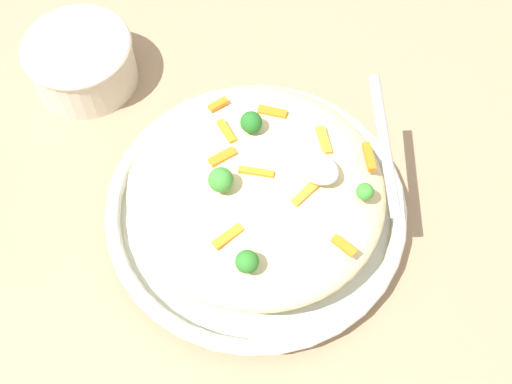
% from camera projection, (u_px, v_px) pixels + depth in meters
% --- Properties ---
extents(ground_plane, '(2.40, 2.40, 0.00)m').
position_uv_depth(ground_plane, '(256.00, 217.00, 0.78)').
color(ground_plane, '#9E7F60').
extents(serving_bowl, '(0.37, 0.37, 0.04)m').
position_uv_depth(serving_bowl, '(256.00, 209.00, 0.76)').
color(serving_bowl, silver).
rests_on(serving_bowl, ground_plane).
extents(pasta_mound, '(0.30, 0.30, 0.07)m').
position_uv_depth(pasta_mound, '(256.00, 189.00, 0.71)').
color(pasta_mound, beige).
rests_on(pasta_mound, serving_bowl).
extents(carrot_piece_0, '(0.04, 0.02, 0.01)m').
position_uv_depth(carrot_piece_0, '(257.00, 174.00, 0.68)').
color(carrot_piece_0, orange).
rests_on(carrot_piece_0, pasta_mound).
extents(carrot_piece_1, '(0.03, 0.02, 0.01)m').
position_uv_depth(carrot_piece_1, '(227.00, 132.00, 0.71)').
color(carrot_piece_1, orange).
rests_on(carrot_piece_1, pasta_mound).
extents(carrot_piece_2, '(0.03, 0.03, 0.01)m').
position_uv_depth(carrot_piece_2, '(324.00, 140.00, 0.71)').
color(carrot_piece_2, orange).
rests_on(carrot_piece_2, pasta_mound).
extents(carrot_piece_3, '(0.02, 0.03, 0.01)m').
position_uv_depth(carrot_piece_3, '(218.00, 104.00, 0.73)').
color(carrot_piece_3, orange).
rests_on(carrot_piece_3, pasta_mound).
extents(carrot_piece_4, '(0.03, 0.03, 0.01)m').
position_uv_depth(carrot_piece_4, '(369.00, 157.00, 0.70)').
color(carrot_piece_4, orange).
rests_on(carrot_piece_4, pasta_mound).
extents(carrot_piece_5, '(0.03, 0.01, 0.01)m').
position_uv_depth(carrot_piece_5, '(344.00, 246.00, 0.64)').
color(carrot_piece_5, orange).
rests_on(carrot_piece_5, pasta_mound).
extents(carrot_piece_6, '(0.01, 0.04, 0.01)m').
position_uv_depth(carrot_piece_6, '(307.00, 192.00, 0.67)').
color(carrot_piece_6, orange).
rests_on(carrot_piece_6, pasta_mound).
extents(carrot_piece_7, '(0.04, 0.02, 0.01)m').
position_uv_depth(carrot_piece_7, '(272.00, 112.00, 0.73)').
color(carrot_piece_7, orange).
rests_on(carrot_piece_7, pasta_mound).
extents(carrot_piece_8, '(0.02, 0.04, 0.01)m').
position_uv_depth(carrot_piece_8, '(228.00, 236.00, 0.65)').
color(carrot_piece_8, orange).
rests_on(carrot_piece_8, pasta_mound).
extents(carrot_piece_9, '(0.02, 0.03, 0.01)m').
position_uv_depth(carrot_piece_9, '(223.00, 157.00, 0.69)').
color(carrot_piece_9, orange).
rests_on(carrot_piece_9, pasta_mound).
extents(broccoli_floret_0, '(0.02, 0.02, 0.02)m').
position_uv_depth(broccoli_floret_0, '(365.00, 192.00, 0.66)').
color(broccoli_floret_0, '#377928').
rests_on(broccoli_floret_0, pasta_mound).
extents(broccoli_floret_1, '(0.02, 0.02, 0.03)m').
position_uv_depth(broccoli_floret_1, '(247.00, 262.00, 0.62)').
color(broccoli_floret_1, '#296820').
rests_on(broccoli_floret_1, pasta_mound).
extents(broccoli_floret_2, '(0.03, 0.03, 0.03)m').
position_uv_depth(broccoli_floret_2, '(251.00, 122.00, 0.70)').
color(broccoli_floret_2, '#205B1C').
rests_on(broccoli_floret_2, pasta_mound).
extents(broccoli_floret_3, '(0.03, 0.03, 0.03)m').
position_uv_depth(broccoli_floret_3, '(221.00, 180.00, 0.66)').
color(broccoli_floret_3, '#377928').
rests_on(broccoli_floret_3, pasta_mound).
extents(serving_spoon, '(0.14, 0.13, 0.07)m').
position_uv_depth(serving_spoon, '(340.00, 159.00, 0.67)').
color(serving_spoon, '#B7B7BC').
rests_on(serving_spoon, pasta_mound).
extents(companion_bowl, '(0.15, 0.15, 0.07)m').
position_uv_depth(companion_bowl, '(81.00, 60.00, 0.85)').
color(companion_bowl, beige).
rests_on(companion_bowl, ground_plane).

